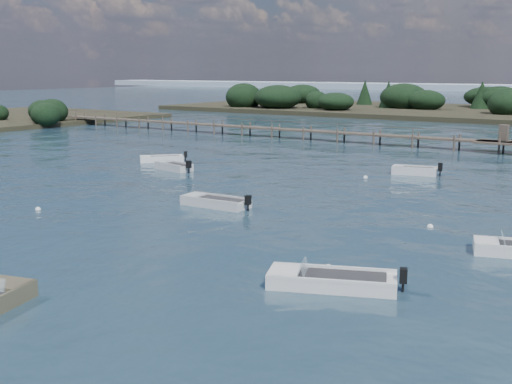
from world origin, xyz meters
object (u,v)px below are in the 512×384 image
Objects in this scene: dinghy_extra_a at (162,160)px; dinghy_mid_grey at (215,204)px; tender_far_grey at (174,168)px; tender_far_white at (415,172)px; jetty at (276,129)px; dinghy_mid_white_a at (331,283)px.

dinghy_extra_a is 19.33m from dinghy_mid_grey.
tender_far_grey is at bearing 141.20° from dinghy_mid_grey.
jetty is (-23.42, 17.03, 0.81)m from tender_far_white.
dinghy_extra_a is at bearing 143.32° from tender_far_grey.
tender_far_white is 0.85× the size of dinghy_mid_grey.
tender_far_white is at bearing 15.35° from dinghy_extra_a.
tender_far_white is 18.45m from dinghy_mid_grey.
tender_far_grey is at bearing -75.12° from jetty.
tender_far_white reaches higher than dinghy_extra_a.
tender_far_white is 28.97m from jetty.
tender_far_white reaches higher than dinghy_mid_white_a.
dinghy_mid_grey is at bearing 144.25° from dinghy_mid_white_a.
tender_far_white is at bearing 27.56° from tender_far_grey.
jetty reaches higher than tender_far_grey.
dinghy_mid_white_a is at bearing -37.16° from dinghy_extra_a.
dinghy_mid_grey is at bearing -38.80° from tender_far_grey.
tender_far_white reaches higher than tender_far_grey.
tender_far_grey is 0.06× the size of jetty.
tender_far_white reaches higher than dinghy_mid_grey.
tender_far_white is at bearing -36.02° from jetty.
jetty is (-2.80, 22.69, 0.83)m from dinghy_extra_a.
tender_far_grey reaches higher than dinghy_extra_a.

